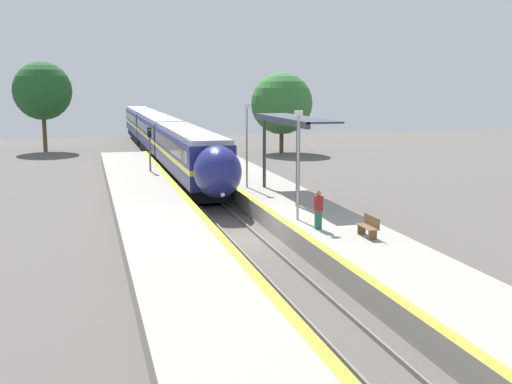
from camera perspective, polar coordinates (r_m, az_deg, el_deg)
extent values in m
plane|color=#56514C|center=(30.27, -1.01, -4.23)|extent=(120.00, 120.00, 0.00)
cube|color=slate|center=(30.10, -2.35, -4.18)|extent=(0.08, 90.00, 0.15)
cube|color=slate|center=(30.43, 0.31, -4.01)|extent=(0.08, 90.00, 0.15)
cube|color=black|center=(46.25, -5.99, 1.36)|extent=(2.43, 16.94, 0.83)
cube|color=navy|center=(46.13, -6.01, 2.45)|extent=(2.76, 18.41, 0.93)
cube|color=yellow|center=(46.06, -6.02, 3.22)|extent=(2.78, 18.41, 0.32)
cube|color=navy|center=(45.97, -6.04, 4.30)|extent=(2.76, 18.41, 1.41)
cube|color=black|center=(45.97, -6.04, 4.21)|extent=(2.79, 16.94, 0.78)
cube|color=#9E9EA3|center=(45.89, -6.06, 5.36)|extent=(2.49, 18.41, 0.30)
cylinder|color=black|center=(39.52, -5.48, -0.28)|extent=(0.12, 0.95, 0.95)
cylinder|color=black|center=(39.78, -3.43, -0.18)|extent=(0.12, 0.95, 0.95)
cylinder|color=black|center=(41.66, -5.97, 0.23)|extent=(0.12, 0.95, 0.95)
cylinder|color=black|center=(41.91, -4.03, 0.31)|extent=(0.12, 0.95, 0.95)
cylinder|color=black|center=(50.69, -7.61, 1.88)|extent=(0.12, 0.95, 0.95)
cylinder|color=black|center=(50.89, -6.00, 1.95)|extent=(0.12, 0.95, 0.95)
cylinder|color=black|center=(52.85, -7.91, 2.19)|extent=(0.12, 0.95, 0.95)
cylinder|color=black|center=(53.04, -6.37, 2.25)|extent=(0.12, 0.95, 0.95)
ellipsoid|color=navy|center=(35.86, -3.44, 1.81)|extent=(2.65, 3.60, 2.94)
ellipsoid|color=black|center=(35.36, -3.30, 2.49)|extent=(1.93, 2.10, 1.49)
sphere|color=#F9F4CC|center=(34.72, -2.98, -0.25)|extent=(0.24, 0.24, 0.24)
cube|color=black|center=(65.16, -8.64, 3.72)|extent=(2.43, 16.94, 0.83)
cube|color=navy|center=(65.07, -8.66, 4.49)|extent=(2.76, 18.41, 0.93)
cube|color=yellow|center=(65.02, -8.67, 5.04)|extent=(2.78, 18.41, 0.32)
cube|color=navy|center=(64.96, -8.69, 5.80)|extent=(2.76, 18.41, 1.41)
cube|color=black|center=(64.96, -8.69, 5.74)|extent=(2.79, 16.94, 0.78)
cube|color=#9E9EA3|center=(64.91, -8.71, 6.56)|extent=(2.49, 18.41, 0.30)
cylinder|color=black|center=(58.37, -8.59, 2.88)|extent=(0.12, 0.95, 0.95)
cylinder|color=black|center=(58.54, -7.19, 2.93)|extent=(0.12, 0.95, 0.95)
cylinder|color=black|center=(60.54, -8.83, 3.11)|extent=(0.12, 0.95, 0.95)
cylinder|color=black|center=(60.71, -7.47, 3.16)|extent=(0.12, 0.95, 0.95)
cylinder|color=black|center=(69.66, -9.64, 3.94)|extent=(0.12, 0.95, 0.95)
cylinder|color=black|center=(69.81, -8.47, 3.98)|extent=(0.12, 0.95, 0.95)
cylinder|color=black|center=(71.85, -9.81, 4.11)|extent=(0.12, 0.95, 0.95)
cylinder|color=black|center=(71.99, -8.67, 4.15)|extent=(0.12, 0.95, 0.95)
cube|color=black|center=(84.21, -10.09, 5.00)|extent=(2.43, 16.94, 0.83)
cube|color=navy|center=(84.14, -10.11, 5.60)|extent=(2.76, 18.41, 0.93)
cube|color=yellow|center=(84.10, -10.12, 6.03)|extent=(2.78, 18.41, 0.32)
cube|color=navy|center=(84.05, -10.14, 6.62)|extent=(2.76, 18.41, 1.41)
cube|color=black|center=(84.05, -10.14, 6.57)|extent=(2.79, 16.94, 0.78)
cube|color=#9E9EA3|center=(84.01, -10.16, 7.20)|extent=(2.49, 18.41, 0.30)
cylinder|color=black|center=(77.40, -10.19, 4.49)|extent=(0.12, 0.95, 0.95)
cylinder|color=black|center=(77.53, -9.12, 4.52)|extent=(0.12, 0.95, 0.95)
cylinder|color=black|center=(79.58, -10.32, 4.62)|extent=(0.12, 0.95, 0.95)
cylinder|color=black|center=(79.71, -9.29, 4.66)|extent=(0.12, 0.95, 0.95)
cylinder|color=black|center=(88.74, -10.81, 5.11)|extent=(0.12, 0.95, 0.95)
cylinder|color=black|center=(88.86, -9.88, 5.15)|extent=(0.12, 0.95, 0.95)
cylinder|color=black|center=(90.93, -10.92, 5.22)|extent=(0.12, 0.95, 0.95)
cylinder|color=black|center=(91.04, -10.01, 5.25)|extent=(0.12, 0.95, 0.95)
cube|color=#9E998E|center=(31.23, 5.55, -2.97)|extent=(4.23, 64.00, 0.93)
cube|color=yellow|center=(30.52, 2.19, -2.33)|extent=(0.40, 64.00, 0.01)
cube|color=#9E998E|center=(29.53, -7.95, -3.76)|extent=(4.21, 64.00, 0.93)
cube|color=yellow|center=(29.70, -4.32, -2.69)|extent=(0.40, 64.00, 0.01)
cube|color=brown|center=(26.69, 10.33, -3.78)|extent=(0.36, 0.06, 0.42)
cube|color=brown|center=(27.65, 9.37, -3.28)|extent=(0.36, 0.06, 0.42)
cube|color=brown|center=(27.12, 9.86, -3.06)|extent=(0.44, 1.45, 0.03)
cube|color=brown|center=(27.16, 10.25, -2.55)|extent=(0.04, 1.45, 0.44)
cube|color=#1E604C|center=(28.29, 5.55, -2.48)|extent=(0.28, 0.20, 0.83)
cube|color=maroon|center=(28.14, 5.57, -1.01)|extent=(0.36, 0.22, 0.65)
sphere|color=#936B4C|center=(28.07, 5.59, -0.12)|extent=(0.22, 0.22, 0.22)
cylinder|color=#59595E|center=(47.23, -9.39, 2.78)|extent=(0.14, 0.14, 3.42)
cube|color=black|center=(47.03, -9.46, 5.27)|extent=(0.28, 0.20, 0.70)
sphere|color=#1ED833|center=(46.91, -9.45, 5.46)|extent=(0.14, 0.14, 0.14)
sphere|color=#330A0A|center=(46.94, -9.44, 5.05)|extent=(0.14, 0.14, 0.14)
cylinder|color=#9E9EA3|center=(29.87, 3.76, 2.12)|extent=(0.12, 0.12, 4.87)
cube|color=silver|center=(29.65, 3.81, 7.02)|extent=(0.36, 0.20, 0.24)
cylinder|color=#9E9EA3|center=(39.20, -0.82, 3.94)|extent=(0.12, 0.12, 4.87)
cube|color=silver|center=(39.02, -0.82, 7.67)|extent=(0.36, 0.20, 0.24)
cylinder|color=#333842|center=(33.18, 3.75, 2.29)|extent=(0.20, 0.20, 4.19)
cylinder|color=#333842|center=(39.30, 0.75, 3.46)|extent=(0.20, 0.20, 4.19)
cube|color=#333842|center=(36.03, 2.14, 6.39)|extent=(0.24, 9.44, 0.36)
cube|color=#333842|center=(36.30, 3.51, 6.59)|extent=(2.00, 9.44, 0.10)
cylinder|color=brown|center=(72.93, -18.28, 5.03)|extent=(0.44, 0.44, 3.97)
sphere|color=#1E5123|center=(72.74, -18.46, 8.53)|extent=(6.19, 6.19, 6.19)
cylinder|color=brown|center=(67.75, 2.28, 4.60)|extent=(0.44, 0.44, 2.59)
sphere|color=#337033|center=(67.52, 2.30, 7.87)|extent=(6.43, 6.43, 6.43)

